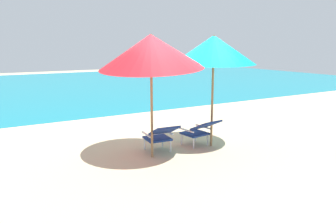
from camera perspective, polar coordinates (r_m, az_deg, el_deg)
name	(u,v)px	position (r m, az deg, el deg)	size (l,w,h in m)	color
ground_plane	(112,115)	(11.15, -9.63, -0.47)	(40.00, 40.00, 0.00)	#CCB78E
ocean_band	(56,86)	(19.56, -18.88, 4.24)	(40.00, 18.00, 0.01)	teal
lounge_chair_left	(161,135)	(7.05, -1.30, -4.00)	(0.61, 0.92, 0.68)	navy
lounge_chair_right	(200,130)	(7.51, 5.57, -3.08)	(0.64, 0.93, 0.68)	navy
beach_umbrella_left	(151,51)	(6.53, -2.95, 10.46)	(2.98, 2.98, 2.59)	olive
beach_umbrella_right	(214,50)	(7.37, 7.94, 10.65)	(2.61, 2.61, 2.52)	olive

